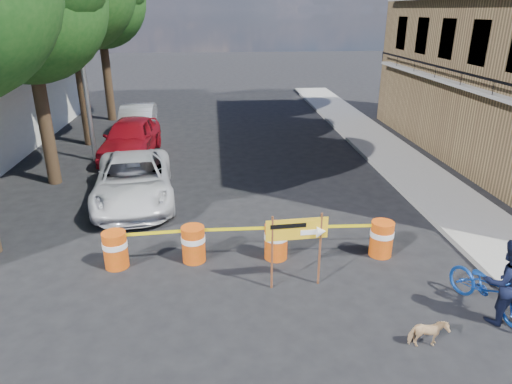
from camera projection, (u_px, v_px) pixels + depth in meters
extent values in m
plane|color=black|center=(269.00, 282.00, 10.26)|extent=(120.00, 120.00, 0.00)
cube|color=gray|center=(421.00, 179.00, 16.29)|extent=(2.40, 40.00, 0.15)
cylinder|color=#332316|center=(44.00, 116.00, 15.28)|extent=(0.44, 0.44, 4.76)
sphere|color=#174814|center=(24.00, 1.00, 13.95)|extent=(5.00, 5.00, 5.00)
sphere|color=#174814|center=(11.00, 24.00, 14.72)|extent=(3.50, 3.50, 3.50)
cylinder|color=#332316|center=(82.00, 85.00, 19.80)|extent=(0.44, 0.44, 5.32)
sphere|color=#174814|center=(56.00, 5.00, 19.15)|extent=(3.78, 3.78, 3.78)
cylinder|color=#332316|center=(107.00, 74.00, 24.49)|extent=(0.44, 0.44, 4.93)
sphere|color=#174814|center=(98.00, 0.00, 23.12)|extent=(4.80, 4.80, 4.80)
sphere|color=#174814|center=(89.00, 15.00, 23.87)|extent=(3.36, 3.36, 3.36)
cylinder|color=gray|center=(81.00, 59.00, 17.05)|extent=(0.16, 0.16, 8.00)
cylinder|color=#C5520B|center=(115.00, 250.00, 10.73)|extent=(0.56, 0.56, 0.90)
cylinder|color=white|center=(115.00, 244.00, 10.67)|extent=(0.58, 0.58, 0.14)
cylinder|color=#C5520B|center=(194.00, 244.00, 10.99)|extent=(0.56, 0.56, 0.90)
cylinder|color=white|center=(193.00, 239.00, 10.94)|extent=(0.58, 0.58, 0.14)
cylinder|color=#C5520B|center=(276.00, 241.00, 11.12)|extent=(0.56, 0.56, 0.90)
cylinder|color=white|center=(276.00, 236.00, 11.06)|extent=(0.58, 0.58, 0.14)
cylinder|color=#C5520B|center=(381.00, 239.00, 11.25)|extent=(0.56, 0.56, 0.90)
cylinder|color=white|center=(382.00, 233.00, 11.19)|extent=(0.58, 0.58, 0.14)
cylinder|color=#592D19|center=(272.00, 253.00, 9.74)|extent=(0.05, 0.05, 1.73)
cylinder|color=#592D19|center=(320.00, 249.00, 9.90)|extent=(0.05, 0.05, 1.73)
cube|color=gold|center=(297.00, 229.00, 9.62)|extent=(1.35, 0.12, 0.48)
cube|color=white|center=(309.00, 232.00, 9.68)|extent=(0.38, 0.04, 0.12)
cone|color=white|center=(321.00, 231.00, 9.72)|extent=(0.23, 0.26, 0.25)
cube|color=black|center=(288.00, 226.00, 9.54)|extent=(0.77, 0.06, 0.10)
imported|color=black|center=(506.00, 282.00, 8.67)|extent=(0.91, 0.73, 1.77)
imported|color=#1441A3|center=(494.00, 269.00, 8.97)|extent=(0.99, 1.19, 1.93)
imported|color=#D7AF7B|center=(428.00, 334.00, 8.20)|extent=(0.67, 0.31, 0.56)
imported|color=silver|center=(134.00, 180.00, 14.38)|extent=(2.98, 5.38, 1.42)
imported|color=maroon|center=(131.00, 138.00, 18.76)|extent=(2.24, 4.83, 1.60)
imported|color=#ABADB3|center=(138.00, 121.00, 21.86)|extent=(1.72, 4.50, 1.46)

